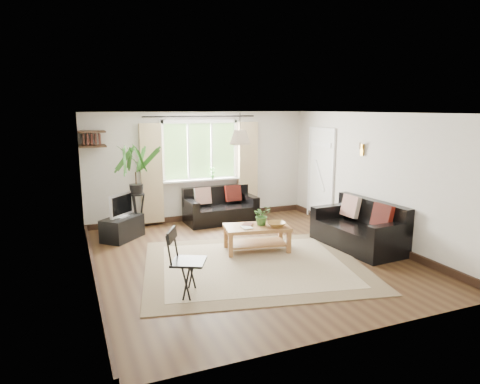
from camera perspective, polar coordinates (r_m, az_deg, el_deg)
name	(u,v)px	position (r m, az deg, el deg)	size (l,w,h in m)	color
floor	(249,257)	(7.31, 1.20, -8.67)	(5.50, 5.50, 0.00)	black
ceiling	(250,113)	(6.88, 1.28, 10.50)	(5.50, 5.50, 0.00)	white
wall_back	(200,167)	(9.55, -5.36, 3.41)	(5.00, 0.02, 2.40)	beige
wall_front	(353,231)	(4.67, 14.87, -5.11)	(5.00, 0.02, 2.40)	beige
wall_left	(88,200)	(6.44, -19.63, -0.95)	(0.02, 5.50, 2.40)	beige
wall_right	(373,178)	(8.30, 17.29, 1.79)	(0.02, 5.50, 2.40)	beige
rug	(254,265)	(6.94, 1.90, -9.70)	(3.43, 2.94, 0.02)	beige
window	(200,151)	(9.47, -5.33, 5.47)	(2.50, 0.16, 2.16)	white
door	(321,176)	(9.67, 10.70, 2.16)	(0.06, 0.96, 2.06)	silver
corner_shelf	(92,139)	(8.84, -19.14, 6.72)	(0.50, 0.50, 0.34)	black
pendant_lamp	(240,134)	(7.26, 0.00, 7.77)	(0.36, 0.36, 0.54)	beige
wall_sconce	(361,148)	(8.42, 15.83, 5.70)	(0.12, 0.12, 0.28)	beige
sofa_back	(221,206)	(9.38, -2.58, -1.90)	(1.54, 0.77, 0.72)	black
sofa_right	(358,226)	(7.97, 15.44, -4.37)	(0.85, 1.71, 0.80)	black
coffee_table	(257,238)	(7.54, 2.24, -6.21)	(1.12, 0.61, 0.46)	brown
table_plant	(262,215)	(7.51, 2.93, -3.09)	(0.32, 0.28, 0.35)	#376327
bowl	(276,224)	(7.46, 4.88, -4.30)	(0.32, 0.32, 0.08)	olive
book_a	(242,228)	(7.32, 0.27, -4.80)	(0.17, 0.23, 0.02)	silver
book_b	(243,224)	(7.54, 0.39, -4.30)	(0.17, 0.23, 0.02)	#522A21
tv_stand	(122,228)	(8.51, -15.41, -4.67)	(0.81, 0.46, 0.44)	black
tv	(121,205)	(8.40, -15.57, -1.67)	(0.62, 0.21, 0.48)	#A5A5AA
palm_stand	(137,190)	(8.62, -13.63, 0.22)	(0.69, 0.69, 1.78)	black
folding_chair	(189,263)	(5.79, -6.85, -9.36)	(0.47, 0.47, 0.91)	black
sill_plant	(212,173)	(9.53, -3.70, 2.60)	(0.14, 0.10, 0.27)	#2D6023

